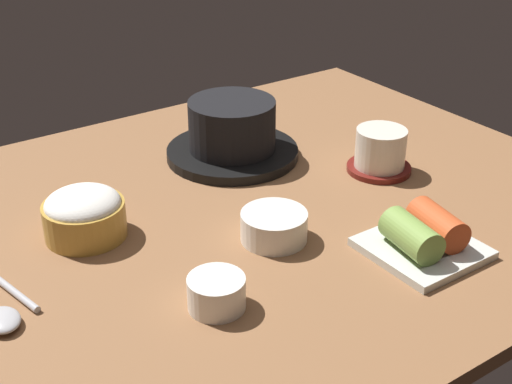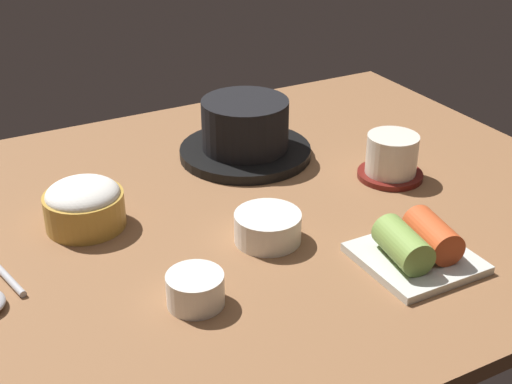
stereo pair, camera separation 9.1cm
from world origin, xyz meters
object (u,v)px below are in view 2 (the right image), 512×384
at_px(tea_cup_with_saucer, 392,157).
at_px(side_bowl_near, 195,288).
at_px(kimchi_plate, 417,247).
at_px(stone_pot, 245,132).
at_px(banchan_cup_center, 268,226).
at_px(rice_bowl, 84,204).

relative_size(tea_cup_with_saucer, side_bowl_near, 1.51).
bearing_deg(kimchi_plate, tea_cup_with_saucer, 59.88).
height_order(stone_pot, banchan_cup_center, stone_pot).
relative_size(rice_bowl, banchan_cup_center, 1.23).
relative_size(rice_bowl, side_bowl_near, 1.62).
bearing_deg(kimchi_plate, rice_bowl, 139.95).
bearing_deg(rice_bowl, kimchi_plate, -40.05).
distance_m(tea_cup_with_saucer, kimchi_plate, 0.22).
distance_m(stone_pot, rice_bowl, 0.29).
bearing_deg(banchan_cup_center, stone_pot, 68.94).
height_order(banchan_cup_center, kimchi_plate, kimchi_plate).
height_order(banchan_cup_center, side_bowl_near, same).
distance_m(tea_cup_with_saucer, banchan_cup_center, 0.25).
bearing_deg(side_bowl_near, stone_pot, 54.35).
xyz_separation_m(stone_pot, kimchi_plate, (0.04, -0.35, -0.02)).
xyz_separation_m(stone_pot, tea_cup_with_saucer, (0.15, -0.16, -0.01)).
height_order(rice_bowl, tea_cup_with_saucer, tea_cup_with_saucer).
bearing_deg(tea_cup_with_saucer, stone_pot, 132.81).
relative_size(stone_pot, kimchi_plate, 1.60).
bearing_deg(side_bowl_near, banchan_cup_center, 30.14).
bearing_deg(kimchi_plate, side_bowl_near, 169.33).
height_order(stone_pot, tea_cup_with_saucer, stone_pot).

